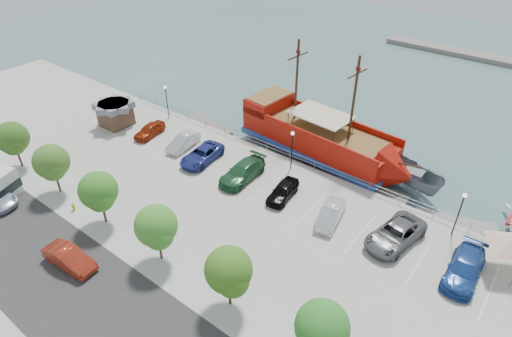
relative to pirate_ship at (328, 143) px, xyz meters
The scene contains 30 objects.
ground 11.81m from the pirate_ship, 96.77° to the right, with size 160.00×160.00×0.00m, color #456569.
street 27.60m from the pirate_ship, 92.85° to the right, with size 100.00×8.00×0.04m, color #363333.
sidewalk 21.61m from the pirate_ship, 93.64° to the right, with size 100.00×4.00×0.05m, color #B1B1B1.
seawall_railing 4.03m from the pirate_ship, 110.12° to the right, with size 50.00×0.06×1.00m.
far_shore 44.34m from the pirate_ship, 78.77° to the left, with size 40.00×3.00×0.80m, color gray.
pirate_ship is the anchor object (origin of this frame).
patrol_boat 9.28m from the pirate_ship, ahead, with size 2.55×6.77×2.62m, color slate.
dock_west 15.65m from the pirate_ship, behind, with size 7.22×2.06×0.41m, color gray.
dock_mid 7.14m from the pirate_ship, 19.89° to the right, with size 6.87×1.96×0.39m, color gray.
dock_east 14.70m from the pirate_ship, ahead, with size 6.70×1.91×0.38m, color gray.
shed 25.10m from the pirate_ship, 156.61° to the right, with size 3.62×3.62×2.89m.
street_sedan 27.23m from the pirate_ship, 105.57° to the right, with size 1.60×4.59×1.51m, color #9F2917.
fire_hydrant 25.81m from the pirate_ship, 120.02° to the right, with size 0.27×0.27×0.77m.
lamp_post_left 20.09m from the pirate_ship, 165.42° to the right, with size 0.36×0.36×4.28m.
lamp_post_mid 5.52m from the pirate_ship, 105.21° to the right, with size 0.36×0.36×4.28m.
lamp_post_right 15.58m from the pirate_ship, 19.00° to the right, with size 0.36×0.36×4.28m.
tree_a 31.80m from the pirate_ship, 137.06° to the right, with size 3.30×3.20×5.00m.
tree_b 27.11m from the pirate_ship, 126.89° to the right, with size 3.30×3.20×5.00m.
tree_c 23.60m from the pirate_ship, 113.11° to the right, with size 3.30×3.20×5.00m.
tree_d 21.83m from the pirate_ship, 95.87° to the right, with size 3.30×3.20×5.00m.
tree_e 22.24m from the pirate_ship, 77.54° to the right, with size 3.30×3.20×5.00m.
tree_f 24.71m from the pirate_ship, 61.41° to the right, with size 3.30×3.20×5.00m.
parked_car_a 20.18m from the pirate_ship, 152.62° to the right, with size 1.68×4.17×1.42m, color maroon.
parked_car_b 15.65m from the pirate_ship, 145.92° to the right, with size 1.55×4.46×1.47m, color silver.
parked_car_c 13.43m from the pirate_ship, 134.90° to the right, with size 2.47×5.36×1.49m, color navy.
parked_car_d 10.29m from the pirate_ship, 113.74° to the right, with size 2.32×5.70×1.65m, color #265B35.
parked_car_e 9.50m from the pirate_ship, 85.89° to the right, with size 1.72×4.28×1.46m, color black.
parked_car_f 11.25m from the pirate_ship, 59.22° to the right, with size 1.57×4.49×1.48m, color silver.
parked_car_g 14.20m from the pirate_ship, 38.15° to the right, with size 2.75×5.95×1.65m, color slate.
parked_car_h 18.97m from the pirate_ship, 28.84° to the right, with size 2.26×5.57×1.61m, color #204691.
Camera 1 is at (19.18, -24.15, 24.44)m, focal length 30.00 mm.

